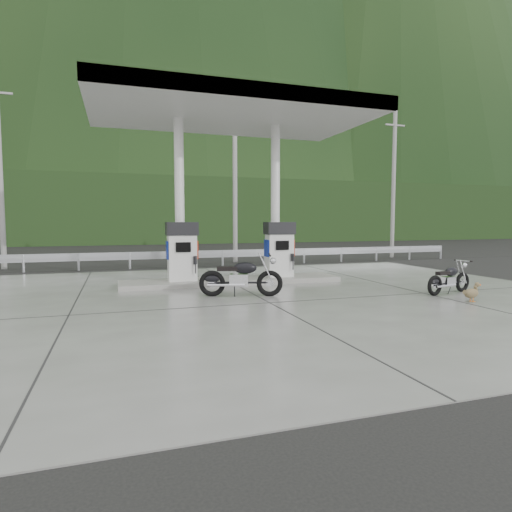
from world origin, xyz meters
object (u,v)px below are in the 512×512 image
object	(u,v)px
motorcycle_left	(241,278)
motorcycle_right	(449,279)
duck	(471,294)
gas_pump_left	(182,252)
gas_pump_right	(279,249)

from	to	relation	value
motorcycle_left	motorcycle_right	world-z (taller)	motorcycle_left
motorcycle_left	duck	distance (m)	5.76
gas_pump_left	motorcycle_left	world-z (taller)	gas_pump_left
gas_pump_right	motorcycle_right	bearing A→B (deg)	-46.76
motorcycle_right	duck	size ratio (longest dim) A/B	2.95
duck	gas_pump_left	bearing A→B (deg)	131.02
motorcycle_left	gas_pump_right	bearing A→B (deg)	67.23
motorcycle_right	duck	world-z (taller)	motorcycle_right
gas_pump_right	duck	distance (m)	5.89
motorcycle_right	duck	distance (m)	1.21
gas_pump_right	motorcycle_left	bearing A→B (deg)	-130.17
motorcycle_left	motorcycle_right	size ratio (longest dim) A/B	1.25
gas_pump_right	duck	xyz separation A→B (m)	(3.17, -4.89, -0.85)
gas_pump_right	motorcycle_right	distance (m)	5.19
motorcycle_right	gas_pump_right	bearing A→B (deg)	120.10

